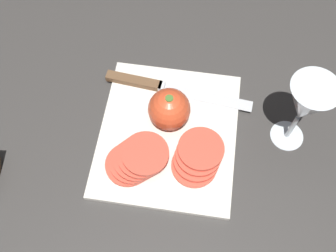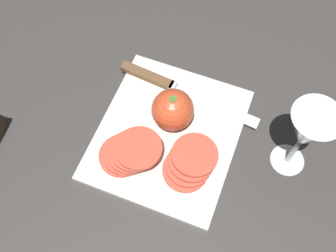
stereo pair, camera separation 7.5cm
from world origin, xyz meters
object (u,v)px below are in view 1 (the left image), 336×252
at_px(tomato_slice_stack_near, 137,159).
at_px(tomato_slice_stack_far, 198,157).
at_px(wine_glass, 306,105).
at_px(knife, 151,85).
at_px(whole_tomato, 169,109).

xyz_separation_m(tomato_slice_stack_near, tomato_slice_stack_far, (0.02, -0.11, -0.00)).
relative_size(wine_glass, tomato_slice_stack_far, 1.59).
bearing_deg(tomato_slice_stack_near, knife, 1.13).
bearing_deg(knife, whole_tomato, -50.24).
xyz_separation_m(wine_glass, knife, (0.07, 0.29, -0.11)).
distance_m(wine_glass, whole_tomato, 0.25).
bearing_deg(knife, wine_glass, -8.36).
relative_size(whole_tomato, knife, 0.27).
xyz_separation_m(wine_glass, tomato_slice_stack_far, (-0.08, 0.17, -0.10)).
bearing_deg(tomato_slice_stack_near, tomato_slice_stack_far, -78.83).
height_order(wine_glass, knife, wine_glass).
height_order(whole_tomato, tomato_slice_stack_far, whole_tomato).
xyz_separation_m(whole_tomato, tomato_slice_stack_near, (-0.10, 0.05, -0.02)).
relative_size(tomato_slice_stack_near, tomato_slice_stack_far, 1.07).
distance_m(knife, tomato_slice_stack_far, 0.19).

